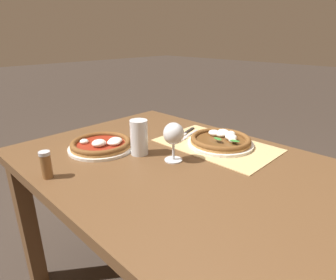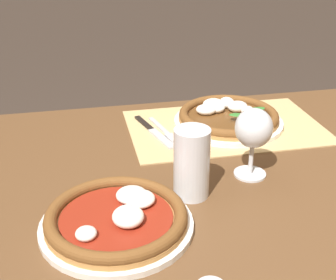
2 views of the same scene
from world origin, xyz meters
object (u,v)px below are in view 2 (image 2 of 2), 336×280
at_px(pizza_near, 227,116).
at_px(wine_glass, 254,131).
at_px(pizza_far, 117,218).
at_px(knife, 154,132).
at_px(fork, 166,132).
at_px(pint_glass, 192,164).

bearing_deg(pizza_near, wine_glass, 82.05).
height_order(pizza_far, knife, pizza_far).
xyz_separation_m(fork, knife, (0.03, -0.01, 0.00)).
xyz_separation_m(pizza_far, pint_glass, (-0.16, -0.08, 0.05)).
distance_m(wine_glass, pint_glass, 0.16).
bearing_deg(knife, pizza_far, 70.33).
bearing_deg(fork, pizza_near, -171.71).
xyz_separation_m(pizza_near, wine_glass, (0.04, 0.27, 0.08)).
bearing_deg(knife, pizza_near, -175.87).
distance_m(pizza_near, pizza_far, 0.52).
bearing_deg(pint_glass, pizza_far, 27.04).
xyz_separation_m(pizza_far, wine_glass, (-0.30, -0.13, 0.09)).
relative_size(pizza_far, pint_glass, 1.93).
bearing_deg(pizza_far, wine_glass, -156.80).
xyz_separation_m(pint_glass, fork, (-0.01, -0.29, -0.06)).
bearing_deg(pizza_near, pizza_far, 49.41).
height_order(pizza_near, fork, pizza_near).
relative_size(wine_glass, knife, 0.73).
bearing_deg(wine_glass, knife, -56.65).
bearing_deg(pizza_near, pint_glass, 60.01).
xyz_separation_m(pizza_far, knife, (-0.14, -0.38, -0.01)).
height_order(pizza_near, wine_glass, wine_glass).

